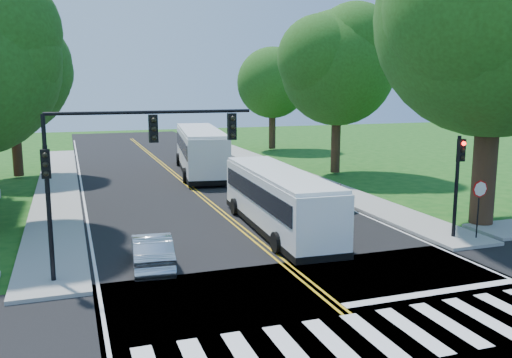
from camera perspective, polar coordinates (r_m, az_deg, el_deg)
name	(u,v)px	position (r m, az deg, el deg)	size (l,w,h in m)	color
ground	(365,329)	(15.83, 11.39, -15.26)	(140.00, 140.00, 0.00)	#124913
road	(207,200)	(31.87, -5.22, -2.23)	(14.00, 96.00, 0.01)	black
cross_road	(365,329)	(15.83, 11.39, -15.24)	(60.00, 12.00, 0.01)	black
center_line	(192,188)	(35.69, -6.78, -0.94)	(0.36, 70.00, 0.01)	gold
edge_line_w	(83,195)	(34.91, -17.75, -1.59)	(0.12, 70.00, 0.01)	silver
edge_line_e	(288,182)	(37.70, 3.36, -0.30)	(0.12, 70.00, 0.01)	silver
crosswalk	(375,337)	(15.44, 12.37, -15.91)	(12.60, 3.00, 0.01)	silver
stop_bar	(434,292)	(18.88, 18.24, -11.28)	(6.60, 0.40, 0.01)	silver
sidewalk_nw	(58,187)	(37.85, -20.15, -0.77)	(2.60, 40.00, 0.15)	gray
sidewalk_ne	(291,173)	(40.99, 3.69, 0.60)	(2.60, 40.00, 0.15)	gray
tree_ne_big	(495,18)	(27.57, 23.90, 15.21)	(10.80, 10.80, 14.91)	black
tree_west_far	(12,80)	(42.41, -24.33, 9.46)	(7.60, 7.60, 10.67)	black
tree_east_mid	(338,68)	(40.94, 8.58, 11.44)	(8.40, 8.40, 11.93)	black
tree_east_far	(272,83)	(55.94, 1.74, 10.08)	(7.20, 7.20, 10.34)	black
signal_nw	(119,154)	(18.90, -14.18, 2.61)	(7.15, 0.46, 5.66)	black
signal_ne	(458,173)	(24.67, 20.51, 0.61)	(0.30, 0.46, 4.40)	black
stop_sign	(479,195)	(25.00, 22.47, -1.57)	(0.76, 0.08, 2.53)	black
bus_lead	(278,199)	(24.96, 2.36, -2.13)	(2.98, 10.89, 2.79)	white
bus_follow	(200,150)	(41.40, -5.88, 3.07)	(4.60, 13.32, 3.38)	white
hatchback	(152,251)	(20.38, -10.90, -7.43)	(1.39, 4.00, 1.32)	#B8BAC0
suv	(315,195)	(30.23, 6.24, -1.67)	(2.11, 4.57, 1.27)	silver
dark_sedan	(302,190)	(31.19, 4.88, -1.18)	(1.95, 4.80, 1.39)	black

